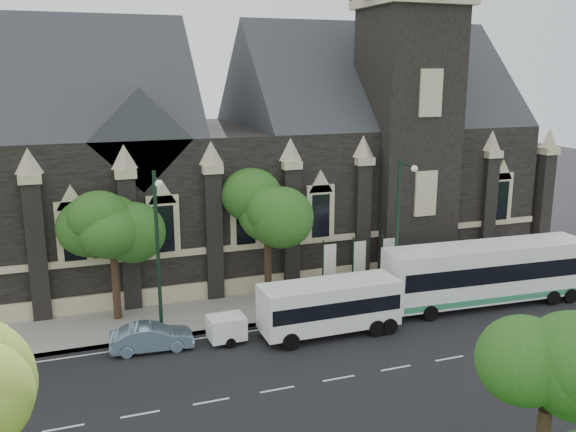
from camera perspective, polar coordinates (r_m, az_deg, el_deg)
name	(u,v)px	position (r m, az deg, el deg)	size (l,w,h in m)	color
ground	(277,390)	(28.53, -1.00, -15.77)	(160.00, 160.00, 0.00)	black
sidewalk	(225,312)	(36.76, -5.85, -8.81)	(80.00, 5.00, 0.15)	gray
museum	(260,152)	(44.75, -2.63, 5.96)	(40.00, 17.70, 29.90)	black
tree_park_east	(550,364)	(22.16, 23.12, -12.48)	(3.40, 3.40, 6.28)	black
tree_walk_right	(270,208)	(37.01, -1.69, 0.73)	(4.08, 4.08, 7.80)	black
tree_walk_left	(115,222)	(35.34, -15.70, -0.51)	(3.91, 3.91, 7.64)	black
street_lamp_near	(399,224)	(36.67, 10.24, -0.73)	(0.36, 1.88, 9.00)	black
street_lamp_mid	(158,246)	(32.19, -11.94, -2.78)	(0.36, 1.88, 9.00)	black
banner_flag_left	(327,266)	(37.42, 3.66, -4.60)	(0.90, 0.10, 4.00)	black
banner_flag_center	(357,262)	(38.23, 6.42, -4.27)	(0.90, 0.10, 4.00)	black
banner_flag_right	(386,259)	(39.12, 9.06, -3.95)	(0.90, 0.10, 4.00)	black
tour_coach	(487,272)	(39.16, 17.95, -4.96)	(12.97, 3.50, 3.75)	white
shuttle_bus	(330,304)	(33.36, 3.89, -8.16)	(7.55, 2.67, 2.91)	white
box_trailer	(227,328)	(32.73, -5.71, -10.25)	(2.74, 1.61, 1.45)	white
sedan	(152,337)	(32.56, -12.50, -10.91)	(1.45, 4.17, 1.37)	#7793AC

